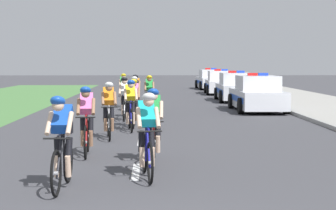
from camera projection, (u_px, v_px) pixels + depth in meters
name	position (u px, v px, depth m)	size (l,w,h in m)	color
kerb_edge	(311.00, 119.00, 19.16)	(0.16, 60.00, 0.13)	#9E9E99
lane_markings_centre	(139.00, 154.00, 12.30)	(0.14, 21.60, 0.01)	white
cyclist_lead	(62.00, 141.00, 8.80)	(0.42, 1.72, 1.56)	black
cyclist_second	(147.00, 134.00, 9.67)	(0.45, 1.72, 1.56)	black
cyclist_third	(153.00, 124.00, 11.19)	(0.42, 1.72, 1.56)	black
cyclist_fourth	(86.00, 120.00, 12.02)	(0.43, 1.72, 1.56)	black
cyclist_fifth	(109.00, 109.00, 14.67)	(0.45, 1.72, 1.56)	black
cyclist_sixth	(130.00, 104.00, 16.36)	(0.45, 1.72, 1.56)	black
cyclist_seventh	(134.00, 102.00, 17.32)	(0.42, 1.72, 1.56)	black
cyclist_eighth	(125.00, 98.00, 19.32)	(0.42, 1.72, 1.56)	black
cyclist_ninth	(135.00, 96.00, 20.34)	(0.42, 1.72, 1.56)	black
cyclist_tenth	(136.00, 92.00, 22.90)	(0.42, 1.72, 1.56)	black
cyclist_eleventh	(149.00, 94.00, 21.88)	(0.42, 1.72, 1.56)	black
cyclist_twelfth	(123.00, 90.00, 25.09)	(0.45, 1.72, 1.56)	black
police_car_nearest	(257.00, 95.00, 23.01)	(2.00, 4.40, 1.59)	silver
police_car_second	(236.00, 88.00, 28.88)	(2.07, 4.44, 1.59)	silver
police_car_third	(221.00, 83.00, 35.31)	(2.12, 4.46, 1.59)	white
police_car_furthest	(211.00, 80.00, 41.61)	(2.12, 4.46, 1.59)	silver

